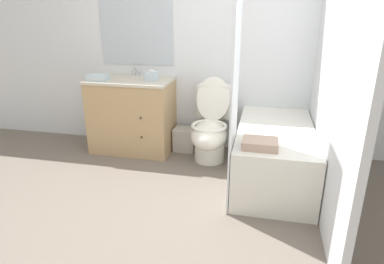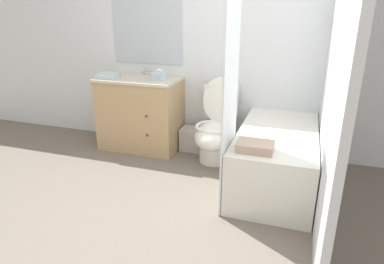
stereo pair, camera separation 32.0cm
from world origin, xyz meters
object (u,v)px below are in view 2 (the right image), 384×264
Objects in this scene: bathtub at (276,158)px; toilet at (215,130)px; sink_faucet at (147,72)px; bath_towel_folded at (255,146)px; vanity_cabinet at (141,112)px; tissue_box at (159,75)px; wastebasket at (192,139)px; hand_towel_folded at (108,76)px.

toilet is at bearing 153.36° from bathtub.
bath_towel_folded is at bearing -37.56° from sink_faucet.
vanity_cabinet is 1.05× the size of toilet.
sink_faucet reaches higher than bathtub.
sink_faucet is at bearing 158.66° from bathtub.
toilet reaches higher than bathtub.
tissue_box is at bearing -39.48° from sink_faucet.
sink_faucet is 0.97m from wastebasket.
tissue_box is (-0.67, 0.07, 0.55)m from toilet.
bath_towel_folded is at bearing -23.87° from hand_towel_folded.
sink_faucet is at bearing 90.00° from vanity_cabinet.
toilet is 3.11× the size of bath_towel_folded.
tissue_box is (-0.34, -0.11, 0.76)m from wastebasket.
bath_towel_folded is (1.48, -0.94, 0.14)m from vanity_cabinet.
wastebasket is 1.93× the size of tissue_box.
wastebasket is at bearing 9.37° from vanity_cabinet.
toilet is (0.94, -0.09, -0.08)m from vanity_cabinet.
bath_towel_folded is at bearing -105.25° from bathtub.
bathtub is at bearing -17.07° from tissue_box.
toilet reaches higher than wastebasket.
sink_faucet is 0.34m from tissue_box.
hand_towel_folded is (-0.58, -0.13, -0.02)m from tissue_box.
tissue_box is at bearing 12.30° from hand_towel_folded.
wastebasket is at bearing 14.64° from hand_towel_folded.
toilet is (0.94, -0.29, -0.53)m from sink_faucet.
wastebasket is at bearing 152.49° from bathtub.
toilet is at bearing -6.29° from tissue_box.
vanity_cabinet is 3.26× the size of bath_towel_folded.
hand_towel_folded is at bearing -177.61° from toilet.
sink_faucet reaches higher than bath_towel_folded.
bath_towel_folded reaches higher than bathtub.
bath_towel_folded is (1.22, -0.92, -0.33)m from tissue_box.
bath_towel_folded is at bearing -49.66° from wastebasket.
tissue_box is 0.59m from hand_towel_folded.
vanity_cabinet reaches higher than bath_towel_folded.
bath_towel_folded is (-0.14, -0.51, 0.30)m from bathtub.
sink_faucet is at bearing 162.80° from toilet.
tissue_box is at bearing -3.18° from vanity_cabinet.
sink_faucet reaches higher than vanity_cabinet.
toilet is at bearing -5.42° from vanity_cabinet.
vanity_cabinet is 3.50× the size of wastebasket.
tissue_box is 0.63× the size of hand_towel_folded.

